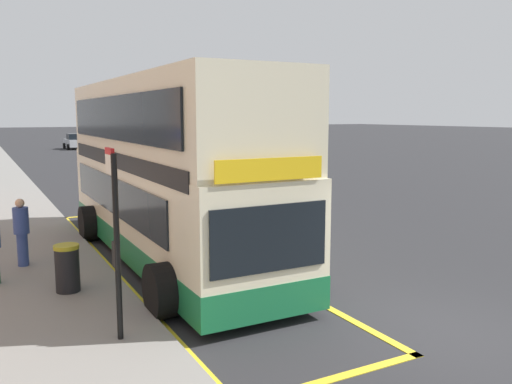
% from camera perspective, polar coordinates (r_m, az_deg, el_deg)
% --- Properties ---
extents(ground_plane, '(260.00, 260.00, 0.00)m').
position_cam_1_polar(ground_plane, '(38.44, -18.13, 2.56)').
color(ground_plane, '#28282B').
extents(double_decker_bus, '(3.15, 10.51, 4.40)m').
position_cam_1_polar(double_decker_bus, '(13.20, -9.77, 1.63)').
color(double_decker_bus, beige).
rests_on(double_decker_bus, ground).
extents(bus_bay_markings, '(3.16, 13.84, 0.01)m').
position_cam_1_polar(bus_bay_markings, '(13.47, -9.21, -7.15)').
color(bus_bay_markings, yellow).
rests_on(bus_bay_markings, ground).
extents(bus_stop_sign, '(0.09, 0.51, 2.94)m').
position_cam_1_polar(bus_stop_sign, '(8.30, -14.91, -4.01)').
color(bus_stop_sign, black).
rests_on(bus_stop_sign, pavement_near).
extents(parked_car_grey_distant, '(2.09, 4.20, 1.62)m').
position_cam_1_polar(parked_car_grey_distant, '(37.87, -10.88, 3.96)').
color(parked_car_grey_distant, slate).
rests_on(parked_car_grey_distant, ground).
extents(parked_car_silver_behind, '(2.09, 4.20, 1.62)m').
position_cam_1_polar(parked_car_silver_behind, '(59.10, -18.89, 5.17)').
color(parked_car_silver_behind, '#B2B5BA').
rests_on(parked_car_silver_behind, ground).
extents(parked_car_navy_kerbside, '(2.09, 4.20, 1.62)m').
position_cam_1_polar(parked_car_navy_kerbside, '(43.28, -12.49, 4.44)').
color(parked_car_navy_kerbside, navy).
rests_on(parked_car_navy_kerbside, ground).
extents(pedestrian_further_back, '(0.34, 0.34, 1.56)m').
position_cam_1_polar(pedestrian_further_back, '(13.19, -23.95, -3.75)').
color(pedestrian_further_back, '#33478C').
rests_on(pedestrian_further_back, pavement_near).
extents(litter_bin, '(0.48, 0.48, 0.93)m').
position_cam_1_polar(litter_bin, '(11.06, -19.67, -7.71)').
color(litter_bin, black).
rests_on(litter_bin, pavement_near).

